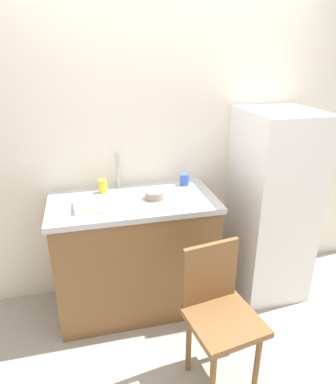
# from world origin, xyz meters

# --- Properties ---
(ground_plane) EXTENTS (8.00, 8.00, 0.00)m
(ground_plane) POSITION_xyz_m (0.00, 0.00, 0.00)
(ground_plane) COLOR #9E998E
(back_wall) EXTENTS (4.80, 0.10, 2.45)m
(back_wall) POSITION_xyz_m (0.00, 1.00, 1.22)
(back_wall) COLOR silver
(back_wall) RESTS_ON ground_plane
(cabinet_base) EXTENTS (1.16, 0.60, 0.89)m
(cabinet_base) POSITION_xyz_m (-0.29, 0.65, 0.45)
(cabinet_base) COLOR brown
(cabinet_base) RESTS_ON ground_plane
(countertop) EXTENTS (1.20, 0.64, 0.04)m
(countertop) POSITION_xyz_m (-0.29, 0.65, 0.91)
(countertop) COLOR #B7B7BC
(countertop) RESTS_ON cabinet_base
(faucet) EXTENTS (0.02, 0.02, 0.28)m
(faucet) POSITION_xyz_m (-0.37, 0.90, 1.07)
(faucet) COLOR #B7B7BC
(faucet) RESTS_ON countertop
(refrigerator) EXTENTS (0.53, 0.62, 1.53)m
(refrigerator) POSITION_xyz_m (0.82, 0.64, 0.76)
(refrigerator) COLOR white
(refrigerator) RESTS_ON ground_plane
(chair) EXTENTS (0.46, 0.46, 0.89)m
(chair) POSITION_xyz_m (0.09, -0.13, 0.50)
(chair) COLOR brown
(chair) RESTS_ON ground_plane
(dish_tray) EXTENTS (0.28, 0.20, 0.05)m
(dish_tray) POSITION_xyz_m (-0.56, 0.57, 0.96)
(dish_tray) COLOR white
(dish_tray) RESTS_ON countertop
(terracotta_bowl) EXTENTS (0.14, 0.14, 0.06)m
(terracotta_bowl) POSITION_xyz_m (-0.14, 0.62, 0.96)
(terracotta_bowl) COLOR gray
(terracotta_bowl) RESTS_ON countertop
(cup_yellow) EXTENTS (0.06, 0.06, 0.10)m
(cup_yellow) POSITION_xyz_m (-0.49, 0.83, 0.98)
(cup_yellow) COLOR yellow
(cup_yellow) RESTS_ON countertop
(cup_blue) EXTENTS (0.07, 0.07, 0.09)m
(cup_blue) POSITION_xyz_m (0.15, 0.83, 0.98)
(cup_blue) COLOR blue
(cup_blue) RESTS_ON countertop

